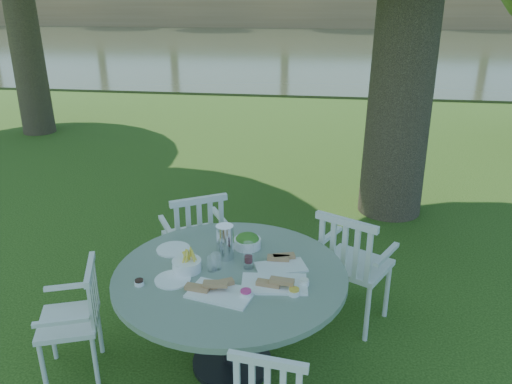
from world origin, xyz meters
TOP-DOWN VIEW (x-y plane):
  - ground at (0.00, 0.00)m, footprint 140.00×140.00m
  - table at (0.00, -0.99)m, footprint 1.53×1.53m
  - chair_ne at (0.81, -0.40)m, footprint 0.64×0.63m
  - chair_nw at (-0.46, -0.12)m, footprint 0.63×0.62m
  - chair_sw at (-0.98, -1.20)m, footprint 0.50×0.52m
  - tableware at (-0.03, -0.93)m, footprint 1.10×0.88m
  - river at (0.00, 23.00)m, footprint 100.00×28.00m

SIDE VIEW (x-z plane):
  - ground at x=0.00m, z-range 0.00..0.00m
  - river at x=0.00m, z-range -0.06..0.06m
  - chair_sw at x=-0.98m, z-range 0.07..0.89m
  - chair_nw at x=-0.46m, z-range 0.08..1.02m
  - chair_ne at x=0.81m, z-range 0.08..1.04m
  - table at x=0.00m, z-range 0.25..1.00m
  - tableware at x=-0.03m, z-range 0.68..0.92m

